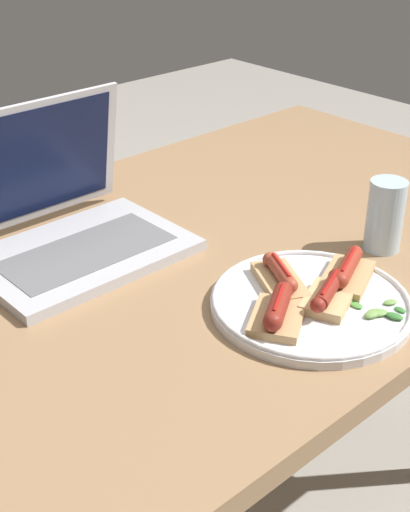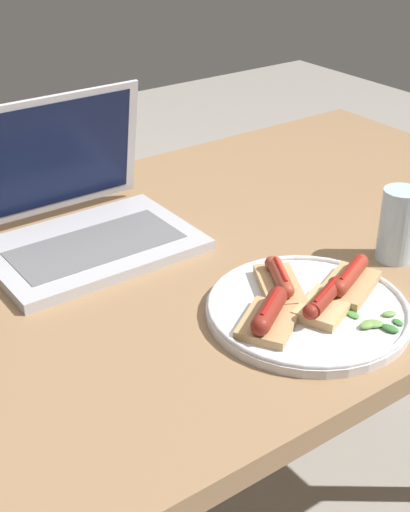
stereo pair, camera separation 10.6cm
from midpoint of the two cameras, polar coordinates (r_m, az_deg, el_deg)
The scene contains 9 objects.
desk at distance 1.23m, azimuth -2.58°, elevation -1.71°, with size 1.46×0.84×0.71m.
laptop at distance 1.21m, azimuth -13.42°, elevation 2.25°, with size 0.34×0.28×0.24m.
plate at distance 1.04m, azimuth 5.62°, elevation -3.81°, with size 0.29×0.29×0.02m.
sausage_toast_left at distance 1.06m, azimuth 3.23°, elevation -1.84°, with size 0.10×0.13×0.04m.
sausage_toast_middle at distance 1.02m, azimuth 6.80°, elevation -3.30°, with size 0.11×0.09×0.04m.
sausage_toast_right at distance 1.09m, azimuth 8.60°, elevation -1.39°, with size 0.13×0.10×0.04m.
sausage_toast_extra at distance 0.98m, azimuth 2.78°, elevation -4.56°, with size 0.12×0.11×0.04m.
salad_pile at distance 1.02m, azimuth 11.00°, elevation -4.47°, with size 0.07×0.08×0.01m.
drinking_glass at distance 1.20m, azimuth 11.80°, elevation 3.12°, with size 0.06×0.06×0.12m.
Camera 1 is at (-0.71, -0.79, 1.28)m, focal length 50.00 mm.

